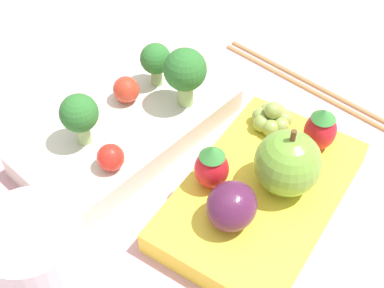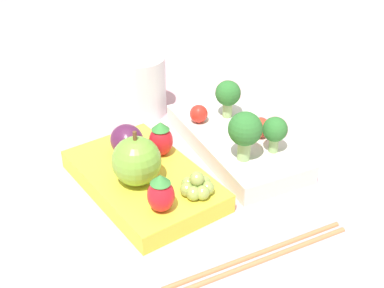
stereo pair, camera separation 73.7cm
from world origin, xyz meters
name	(u,v)px [view 1 (the left image)]	position (x,y,z in m)	size (l,w,h in m)	color
ground_plane	(191,164)	(0.00, 0.00, 0.00)	(4.00, 4.00, 0.00)	#C6939E
bento_box_savoury	(130,131)	(-0.01, 0.07, 0.01)	(0.23, 0.13, 0.03)	silver
bento_box_fruit	(261,195)	(0.00, -0.08, 0.01)	(0.20, 0.13, 0.02)	yellow
broccoli_floret_0	(79,115)	(-0.05, 0.08, 0.06)	(0.03, 0.03, 0.05)	#93B770
broccoli_floret_1	(185,72)	(0.04, 0.04, 0.07)	(0.04, 0.04, 0.06)	#93B770
broccoli_floret_2	(156,60)	(0.05, 0.08, 0.06)	(0.03, 0.03, 0.05)	#93B770
cherry_tomato_0	(111,157)	(-0.06, 0.04, 0.04)	(0.02, 0.02, 0.02)	red
cherry_tomato_1	(126,90)	(0.01, 0.09, 0.04)	(0.03, 0.03, 0.03)	red
apple	(288,163)	(0.01, -0.09, 0.05)	(0.06, 0.06, 0.07)	#70A838
strawberry_0	(212,167)	(-0.02, -0.04, 0.05)	(0.03, 0.03, 0.05)	red
strawberry_1	(321,129)	(0.07, -0.09, 0.05)	(0.03, 0.03, 0.05)	red
plum	(232,206)	(-0.05, -0.07, 0.04)	(0.04, 0.04, 0.04)	#511E42
grape_cluster	(272,118)	(0.07, -0.04, 0.03)	(0.04, 0.04, 0.03)	#8EA84C
drinking_cup	(40,263)	(-0.17, 0.01, 0.04)	(0.07, 0.07, 0.09)	silver
chopsticks_pair	(305,82)	(0.17, -0.03, 0.00)	(0.03, 0.21, 0.01)	#A37547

